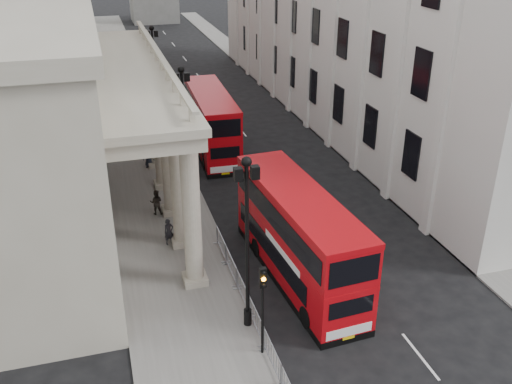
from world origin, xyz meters
The scene contains 14 objects.
sidewalk_west centered at (-3.00, 30.00, 0.06)m, with size 6.00×140.00×0.12m, color slate.
sidewalk_east centered at (13.50, 30.00, 0.06)m, with size 3.00×140.00×0.12m, color slate.
kerb centered at (-0.05, 30.00, 0.07)m, with size 0.20×140.00×0.14m, color slate.
portico_building centered at (-10.50, 18.00, 6.00)m, with size 9.00×28.00×12.00m, color #9E9784.
lamp_post_south centered at (-0.60, 4.00, 4.91)m, with size 1.05×0.44×8.32m.
lamp_post_mid centered at (-0.60, 20.00, 4.91)m, with size 1.05×0.44×8.32m.
lamp_post_north centered at (-0.60, 36.00, 4.91)m, with size 1.05×0.44×8.32m.
traffic_light centered at (-0.50, 1.98, 3.11)m, with size 0.28×0.33×4.30m.
crowd_barriers centered at (-0.35, 2.23, 0.67)m, with size 0.50×18.75×1.10m.
bus_near centered at (2.95, 7.17, 2.54)m, with size 3.50×11.42×4.86m.
bus_far centered at (2.49, 26.06, 2.51)m, with size 3.11×11.24×4.81m.
pedestrian_a centered at (-3.01, 12.17, 0.90)m, with size 0.57×0.37×1.56m, color black.
pedestrian_b centered at (-3.23, 16.06, 0.94)m, with size 0.80×0.62×1.64m, color #292420.
pedestrian_c centered at (-2.82, 23.82, 1.00)m, with size 0.86×0.56×1.76m, color black.
Camera 1 is at (-6.08, -16.32, 17.00)m, focal length 40.00 mm.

